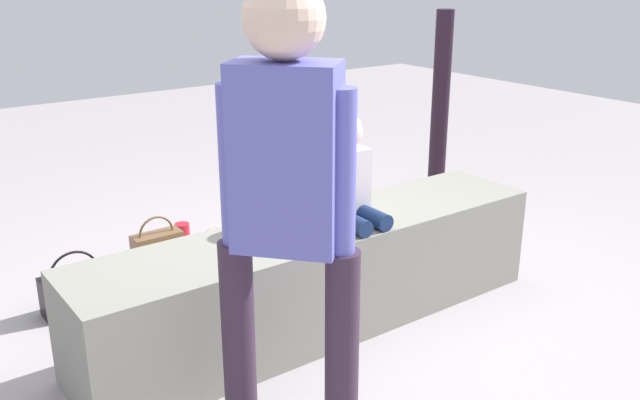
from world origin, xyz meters
name	(u,v)px	position (x,y,z in m)	size (l,w,h in m)	color
ground_plane	(319,324)	(0.00, 0.00, 0.00)	(12.00, 12.00, 0.00)	#A29A9D
concrete_ledge	(319,276)	(0.00, 0.00, 0.24)	(2.22, 0.47, 0.48)	gray
child_seated	(346,174)	(0.13, -0.02, 0.70)	(0.28, 0.32, 0.48)	navy
adult_standing	(287,188)	(-0.57, -0.62, 0.93)	(0.35, 0.37, 1.54)	#362538
cake_plate	(318,231)	(-0.07, -0.09, 0.51)	(0.22, 0.22, 0.07)	yellow
gift_bag	(225,261)	(-0.17, 0.56, 0.16)	(0.24, 0.13, 0.36)	gold
railing_post	(438,137)	(1.52, 0.78, 0.50)	(0.36, 0.36, 1.29)	black
water_bottle_near_gift	(336,226)	(0.68, 0.77, 0.09)	(0.06, 0.06, 0.19)	silver
party_cup_red	(182,233)	(-0.07, 1.26, 0.06)	(0.09, 0.09, 0.12)	red
cake_box_white	(299,207)	(0.73, 1.22, 0.06)	(0.34, 0.28, 0.12)	white
handbag_black_leather	(77,291)	(-0.84, 0.78, 0.10)	(0.32, 0.14, 0.31)	black
handbag_brown_canvas	(158,250)	(-0.34, 1.01, 0.11)	(0.26, 0.12, 0.30)	brown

